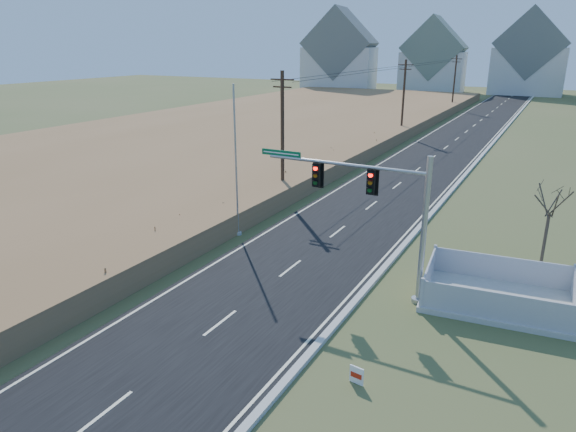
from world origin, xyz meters
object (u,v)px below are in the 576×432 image
(fence_enclosure, at_px, (498,297))
(bare_tree, at_px, (552,199))
(open_sign, at_px, (356,375))
(flagpole, at_px, (236,178))
(traffic_signal_mast, at_px, (383,208))

(fence_enclosure, xyz_separation_m, bare_tree, (1.41, 3.65, 3.68))
(open_sign, height_order, flagpole, flagpole)
(traffic_signal_mast, distance_m, bare_tree, 8.14)
(open_sign, xyz_separation_m, bare_tree, (4.79, 11.79, 3.63))
(fence_enclosure, relative_size, open_sign, 10.63)
(traffic_signal_mast, relative_size, fence_enclosure, 1.22)
(bare_tree, bearing_deg, traffic_signal_mast, -141.00)
(open_sign, bearing_deg, traffic_signal_mast, 111.82)
(fence_enclosure, bearing_deg, flagpole, 167.31)
(traffic_signal_mast, height_order, bare_tree, traffic_signal_mast)
(open_sign, distance_m, bare_tree, 13.23)
(fence_enclosure, xyz_separation_m, open_sign, (-3.38, -8.14, 0.05))
(traffic_signal_mast, height_order, fence_enclosure, traffic_signal_mast)
(flagpole, bearing_deg, fence_enclosure, -6.90)
(flagpole, distance_m, bare_tree, 16.16)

